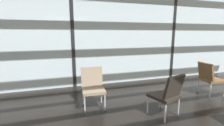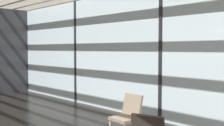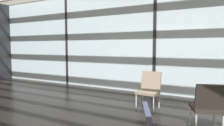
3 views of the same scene
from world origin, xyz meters
TOP-DOWN VIEW (x-y plane):
  - glass_curtain_wall at (0.00, 5.20)m, footprint 14.00×0.08m
  - window_mullion_0 at (-3.50, 5.20)m, footprint 0.10×0.12m
  - window_mullion_1 at (0.00, 5.20)m, footprint 0.10×0.12m
  - parked_airplane at (1.05, 10.05)m, footprint 13.48×4.16m
  - lounge_chair_3 at (0.30, 3.68)m, footprint 0.50×0.55m
  - lounge_chair_4 at (1.59, 2.79)m, footprint 0.62×0.65m

SIDE VIEW (x-z plane):
  - lounge_chair_3 at x=0.30m, z-range 0.06..0.93m
  - lounge_chair_4 at x=1.59m, z-range 0.06..0.93m
  - glass_curtain_wall at x=0.00m, z-range 0.00..3.40m
  - window_mullion_0 at x=-3.50m, z-range 0.00..3.40m
  - window_mullion_1 at x=0.00m, z-range 0.00..3.40m
  - parked_airplane at x=1.05m, z-range 0.00..4.16m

